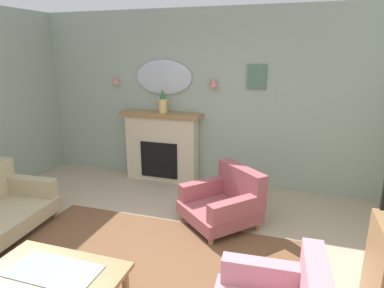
{
  "coord_description": "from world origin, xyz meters",
  "views": [
    {
      "loc": [
        1.32,
        -2.18,
        2.12
      ],
      "look_at": [
        0.08,
        1.71,
        0.97
      ],
      "focal_mm": 31.0,
      "sensor_mm": 36.0,
      "label": 1
    }
  ],
  "objects_px": {
    "framed_picture": "(257,77)",
    "wall_sconce_right": "(213,82)",
    "wall_sconce_left": "(116,79)",
    "coffee_table": "(55,277)",
    "wall_mirror": "(163,77)",
    "fireplace": "(162,147)",
    "mantel_vase_centre": "(163,103)",
    "armchair_near_fireplace": "(225,201)"
  },
  "relations": [
    {
      "from": "fireplace",
      "to": "framed_picture",
      "type": "xyz_separation_m",
      "value": [
        1.5,
        0.15,
        1.18
      ]
    },
    {
      "from": "wall_mirror",
      "to": "coffee_table",
      "type": "xyz_separation_m",
      "value": [
        0.38,
        -3.26,
        -1.33
      ]
    },
    {
      "from": "mantel_vase_centre",
      "to": "armchair_near_fireplace",
      "type": "relative_size",
      "value": 0.33
    },
    {
      "from": "wall_sconce_left",
      "to": "armchair_near_fireplace",
      "type": "distance_m",
      "value": 2.86
    },
    {
      "from": "armchair_near_fireplace",
      "to": "wall_sconce_left",
      "type": "bearing_deg",
      "value": 150.25
    },
    {
      "from": "mantel_vase_centre",
      "to": "wall_mirror",
      "type": "height_order",
      "value": "wall_mirror"
    },
    {
      "from": "wall_sconce_right",
      "to": "armchair_near_fireplace",
      "type": "height_order",
      "value": "wall_sconce_right"
    },
    {
      "from": "coffee_table",
      "to": "wall_sconce_right",
      "type": "bearing_deg",
      "value": 81.68
    },
    {
      "from": "framed_picture",
      "to": "armchair_near_fireplace",
      "type": "distance_m",
      "value": 1.96
    },
    {
      "from": "wall_mirror",
      "to": "wall_sconce_left",
      "type": "height_order",
      "value": "wall_mirror"
    },
    {
      "from": "wall_mirror",
      "to": "wall_sconce_left",
      "type": "relative_size",
      "value": 6.86
    },
    {
      "from": "wall_mirror",
      "to": "framed_picture",
      "type": "height_order",
      "value": "wall_mirror"
    },
    {
      "from": "wall_mirror",
      "to": "framed_picture",
      "type": "bearing_deg",
      "value": 0.38
    },
    {
      "from": "mantel_vase_centre",
      "to": "wall_sconce_left",
      "type": "relative_size",
      "value": 2.72
    },
    {
      "from": "wall_mirror",
      "to": "coffee_table",
      "type": "bearing_deg",
      "value": -83.32
    },
    {
      "from": "wall_mirror",
      "to": "armchair_near_fireplace",
      "type": "distance_m",
      "value": 2.34
    },
    {
      "from": "mantel_vase_centre",
      "to": "framed_picture",
      "type": "height_order",
      "value": "framed_picture"
    },
    {
      "from": "coffee_table",
      "to": "mantel_vase_centre",
      "type": "bearing_deg",
      "value": 96.12
    },
    {
      "from": "wall_sconce_right",
      "to": "coffee_table",
      "type": "relative_size",
      "value": 0.13
    },
    {
      "from": "fireplace",
      "to": "armchair_near_fireplace",
      "type": "relative_size",
      "value": 1.19
    },
    {
      "from": "wall_sconce_right",
      "to": "wall_mirror",
      "type": "bearing_deg",
      "value": 176.63
    },
    {
      "from": "framed_picture",
      "to": "wall_sconce_right",
      "type": "bearing_deg",
      "value": -174.73
    },
    {
      "from": "mantel_vase_centre",
      "to": "wall_sconce_left",
      "type": "bearing_deg",
      "value": 172.41
    },
    {
      "from": "mantel_vase_centre",
      "to": "coffee_table",
      "type": "height_order",
      "value": "mantel_vase_centre"
    },
    {
      "from": "wall_mirror",
      "to": "armchair_near_fireplace",
      "type": "relative_size",
      "value": 0.84
    },
    {
      "from": "mantel_vase_centre",
      "to": "wall_sconce_right",
      "type": "height_order",
      "value": "wall_sconce_right"
    },
    {
      "from": "coffee_table",
      "to": "armchair_near_fireplace",
      "type": "relative_size",
      "value": 0.96
    },
    {
      "from": "wall_mirror",
      "to": "wall_sconce_right",
      "type": "bearing_deg",
      "value": -3.37
    },
    {
      "from": "wall_sconce_right",
      "to": "coffee_table",
      "type": "bearing_deg",
      "value": -98.32
    },
    {
      "from": "fireplace",
      "to": "coffee_table",
      "type": "relative_size",
      "value": 1.24
    },
    {
      "from": "wall_sconce_left",
      "to": "framed_picture",
      "type": "xyz_separation_m",
      "value": [
        2.35,
        0.06,
        0.09
      ]
    },
    {
      "from": "fireplace",
      "to": "mantel_vase_centre",
      "type": "bearing_deg",
      "value": -29.53
    },
    {
      "from": "fireplace",
      "to": "framed_picture",
      "type": "distance_m",
      "value": 1.91
    },
    {
      "from": "wall_sconce_left",
      "to": "coffee_table",
      "type": "height_order",
      "value": "wall_sconce_left"
    },
    {
      "from": "fireplace",
      "to": "wall_sconce_right",
      "type": "distance_m",
      "value": 1.38
    },
    {
      "from": "wall_sconce_right",
      "to": "framed_picture",
      "type": "bearing_deg",
      "value": 5.27
    },
    {
      "from": "framed_picture",
      "to": "coffee_table",
      "type": "bearing_deg",
      "value": -108.91
    },
    {
      "from": "mantel_vase_centre",
      "to": "fireplace",
      "type": "bearing_deg",
      "value": 150.47
    },
    {
      "from": "wall_mirror",
      "to": "framed_picture",
      "type": "xyz_separation_m",
      "value": [
        1.5,
        0.01,
        0.04
      ]
    },
    {
      "from": "wall_mirror",
      "to": "coffee_table",
      "type": "height_order",
      "value": "wall_mirror"
    },
    {
      "from": "wall_sconce_left",
      "to": "wall_mirror",
      "type": "bearing_deg",
      "value": 3.37
    },
    {
      "from": "fireplace",
      "to": "framed_picture",
      "type": "bearing_deg",
      "value": 5.77
    }
  ]
}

